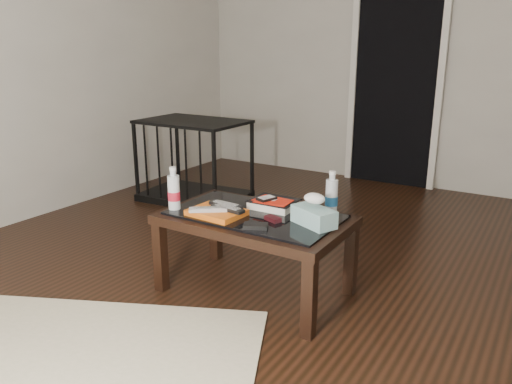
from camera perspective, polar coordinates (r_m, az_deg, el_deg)
ground at (r=2.93m, az=7.54°, el=-10.87°), size 5.00×5.00×0.00m
doorway at (r=5.07m, az=15.68°, el=12.30°), size 0.90×0.08×2.07m
coffee_table at (r=2.71m, az=-0.13°, el=-3.78°), size 1.00×0.60×0.46m
pet_crate at (r=4.48m, az=-7.04°, el=2.04°), size 0.95×0.68×0.71m
magazines at (r=2.67m, az=-4.52°, el=-2.34°), size 0.29×0.23×0.03m
remote_silver at (r=2.65m, az=-5.51°, el=-1.97°), size 0.19×0.16×0.02m
remote_black_front at (r=2.65m, az=-3.26°, el=-1.87°), size 0.20×0.07×0.02m
remote_black_back at (r=2.71m, az=-3.47°, el=-1.46°), size 0.20×0.06×0.02m
textbook at (r=2.78m, az=2.05°, el=-1.36°), size 0.25×0.20×0.05m
dvd_mailers at (r=2.77m, az=1.85°, el=-0.91°), size 0.20×0.15×0.01m
ipod at (r=2.76m, az=1.21°, el=-0.72°), size 0.09×0.12×0.02m
flip_phone at (r=2.58m, az=1.94°, el=-3.08°), size 0.10×0.07×0.02m
wallet at (r=2.48m, az=-0.04°, el=-3.90°), size 0.14×0.11×0.02m
water_bottle_left at (r=2.77m, az=-9.39°, el=0.44°), size 0.08×0.08×0.24m
water_bottle_right at (r=2.68m, az=8.64°, el=-0.09°), size 0.07×0.07×0.24m
tissue_box at (r=2.53m, az=6.63°, el=-2.80°), size 0.26×0.20×0.09m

